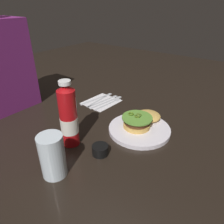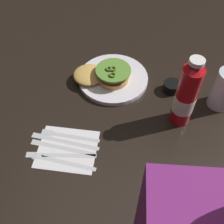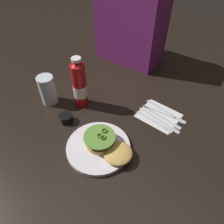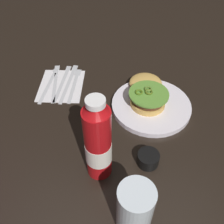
# 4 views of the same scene
# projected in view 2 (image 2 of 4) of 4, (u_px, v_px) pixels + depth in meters

# --- Properties ---
(ground_plane) EXTENTS (3.00, 3.00, 0.00)m
(ground_plane) POSITION_uv_depth(u_px,v_px,m) (153.00, 91.00, 0.94)
(ground_plane) COLOR black
(dinner_plate) EXTENTS (0.25, 0.25, 0.02)m
(dinner_plate) POSITION_uv_depth(u_px,v_px,m) (113.00, 78.00, 0.97)
(dinner_plate) COLOR white
(dinner_plate) RESTS_ON ground_plane
(burger_sandwich) EXTENTS (0.20, 0.12, 0.05)m
(burger_sandwich) POSITION_uv_depth(u_px,v_px,m) (104.00, 75.00, 0.94)
(burger_sandwich) COLOR gold
(burger_sandwich) RESTS_ON dinner_plate
(ketchup_bottle) EXTENTS (0.06, 0.06, 0.25)m
(ketchup_bottle) POSITION_uv_depth(u_px,v_px,m) (186.00, 96.00, 0.78)
(ketchup_bottle) COLOR #B50F14
(ketchup_bottle) RESTS_ON ground_plane
(water_glass) EXTENTS (0.07, 0.07, 0.14)m
(water_glass) POSITION_uv_depth(u_px,v_px,m) (224.00, 90.00, 0.85)
(water_glass) COLOR silver
(water_glass) RESTS_ON ground_plane
(condiment_cup) EXTENTS (0.06, 0.06, 0.03)m
(condiment_cup) POSITION_uv_depth(u_px,v_px,m) (171.00, 87.00, 0.93)
(condiment_cup) COLOR black
(condiment_cup) RESTS_ON ground_plane
(napkin) EXTENTS (0.18, 0.16, 0.00)m
(napkin) POSITION_uv_depth(u_px,v_px,m) (67.00, 149.00, 0.80)
(napkin) COLOR white
(napkin) RESTS_ON ground_plane
(fork_utensil) EXTENTS (0.18, 0.04, 0.00)m
(fork_utensil) POSITION_uv_depth(u_px,v_px,m) (65.00, 135.00, 0.82)
(fork_utensil) COLOR silver
(fork_utensil) RESTS_ON napkin
(table_knife) EXTENTS (0.21, 0.05, 0.00)m
(table_knife) POSITION_uv_depth(u_px,v_px,m) (60.00, 140.00, 0.81)
(table_knife) COLOR silver
(table_knife) RESTS_ON napkin
(steak_knife) EXTENTS (0.20, 0.05, 0.00)m
(steak_knife) POSITION_uv_depth(u_px,v_px,m) (59.00, 147.00, 0.80)
(steak_knife) COLOR silver
(steak_knife) RESTS_ON napkin
(butter_knife) EXTENTS (0.20, 0.02, 0.00)m
(butter_knife) POSITION_uv_depth(u_px,v_px,m) (56.00, 155.00, 0.78)
(butter_knife) COLOR silver
(butter_knife) RESTS_ON napkin
(spoon_utensil) EXTENTS (0.19, 0.05, 0.00)m
(spoon_utensil) POSITION_uv_depth(u_px,v_px,m) (54.00, 159.00, 0.77)
(spoon_utensil) COLOR silver
(spoon_utensil) RESTS_ON napkin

